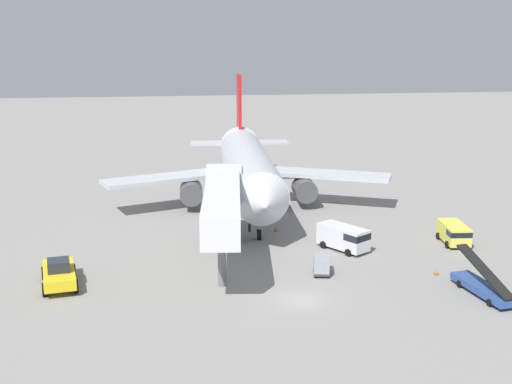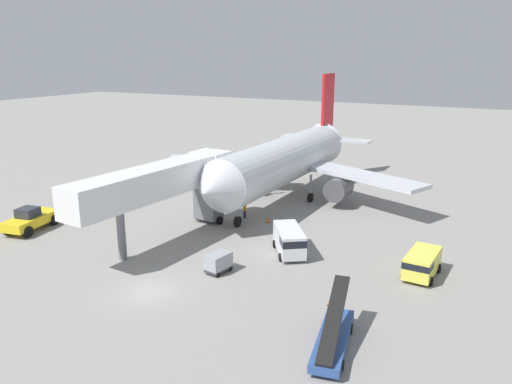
% 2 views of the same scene
% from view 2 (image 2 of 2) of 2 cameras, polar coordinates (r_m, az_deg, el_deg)
% --- Properties ---
extents(ground_plane, '(300.00, 300.00, 0.00)m').
position_cam_2_polar(ground_plane, '(38.65, -12.03, -10.96)').
color(ground_plane, gray).
extents(airplane_at_gate, '(33.46, 34.12, 14.35)m').
position_cam_2_polar(airplane_at_gate, '(59.50, 3.40, 3.62)').
color(airplane_at_gate, silver).
rests_on(airplane_at_gate, ground).
extents(jet_bridge, '(4.95, 19.11, 7.35)m').
position_cam_2_polar(jet_bridge, '(46.76, -10.24, 1.02)').
color(jet_bridge, silver).
rests_on(jet_bridge, ground).
extents(pushback_tug, '(3.58, 6.17, 2.34)m').
position_cam_2_polar(pushback_tug, '(54.69, -24.16, -2.84)').
color(pushback_tug, yellow).
rests_on(pushback_tug, ground).
extents(belt_loader_truck, '(2.90, 6.92, 3.21)m').
position_cam_2_polar(belt_loader_truck, '(31.35, 8.71, -15.86)').
color(belt_loader_truck, '#2D4C8E').
rests_on(belt_loader_truck, ground).
extents(service_van_near_left, '(4.56, 5.30, 2.29)m').
position_cam_2_polar(service_van_near_left, '(44.02, 3.81, -5.44)').
color(service_van_near_left, silver).
rests_on(service_van_near_left, ground).
extents(service_van_mid_left, '(2.56, 4.59, 1.96)m').
position_cam_2_polar(service_van_mid_left, '(41.81, 18.24, -7.65)').
color(service_van_mid_left, '#E5DB4C').
rests_on(service_van_mid_left, ground).
extents(baggage_cart_far_right, '(1.64, 2.30, 1.57)m').
position_cam_2_polar(baggage_cart_far_right, '(40.70, -4.26, -7.91)').
color(baggage_cart_far_right, '#38383D').
rests_on(baggage_cart_far_right, ground).
extents(ground_crew_worker_foreground, '(0.44, 0.44, 1.83)m').
position_cam_2_polar(ground_crew_worker_foreground, '(53.42, -1.28, -2.00)').
color(ground_crew_worker_foreground, '#1E2333').
rests_on(ground_crew_worker_foreground, ground).
extents(safety_cone_alpha, '(0.35, 0.35, 0.54)m').
position_cam_2_polar(safety_cone_alpha, '(36.19, 8.34, -12.22)').
color(safety_cone_alpha, black).
rests_on(safety_cone_alpha, ground).
extents(safety_cone_bravo, '(0.39, 0.39, 0.59)m').
position_cam_2_polar(safety_cone_bravo, '(52.33, 1.32, -3.15)').
color(safety_cone_bravo, black).
rests_on(safety_cone_bravo, ground).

